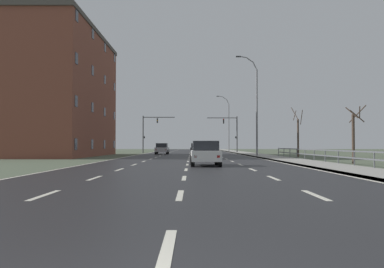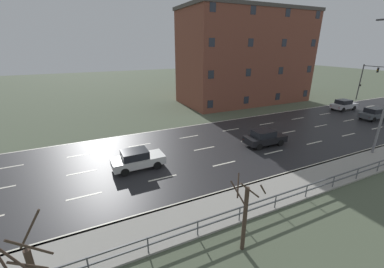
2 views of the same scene
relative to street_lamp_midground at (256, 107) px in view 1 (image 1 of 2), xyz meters
name	(u,v)px [view 1 (image 1 of 2)]	position (x,y,z in m)	size (l,w,h in m)	color
ground_plane	(190,156)	(-7.46, 5.72, -5.65)	(160.00, 160.00, 0.12)	#4C5642
road_asphalt_strip	(190,153)	(-7.46, 17.71, -5.58)	(14.00, 120.00, 0.03)	#232326
sidewalk_right	(244,153)	(0.97, 17.72, -5.53)	(3.00, 120.00, 0.12)	gray
guardrail	(332,154)	(2.39, -17.66, -4.88)	(0.07, 33.90, 1.00)	#515459
street_lamp_midground	(256,107)	(0.00, 0.00, 0.00)	(2.44, 0.24, 11.40)	slate
street_lamp_distant	(228,124)	(-0.01, 34.66, -0.16)	(2.52, 0.24, 11.10)	slate
traffic_signal_right	(232,129)	(-0.47, 22.81, -1.54)	(5.11, 0.36, 6.15)	#38383A
traffic_signal_left	(149,128)	(-14.38, 22.42, -1.47)	(5.41, 0.36, 6.23)	#38383A
car_far_right	(198,149)	(-6.40, 11.72, -4.78)	(2.02, 4.20, 1.57)	#474C51
car_far_left	(208,150)	(-5.72, -7.52, -4.78)	(1.99, 4.18, 1.57)	black
car_near_left	(206,153)	(-6.32, -19.95, -4.78)	(1.90, 4.13, 1.57)	silver
car_mid_centre	(162,149)	(-11.47, 12.99, -4.78)	(1.89, 4.13, 1.57)	#B7B7BC
brick_building	(57,94)	(-23.38, 2.99, 1.88)	(10.34, 21.89, 14.91)	brown
bare_tree_mid	(354,135)	(4.05, -17.37, -3.59)	(1.50, 1.62, 4.11)	#423328
bare_tree_far	(298,135)	(4.52, -0.86, -3.19)	(1.16, 1.33, 5.48)	#423328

